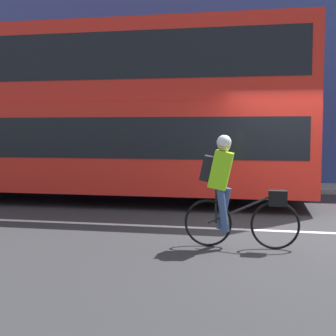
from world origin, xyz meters
TOP-DOWN VIEW (x-y plane):
  - ground_plane at (0.00, 0.00)m, footprint 80.00×80.00m
  - road_center_line at (0.00, -0.05)m, footprint 50.00×0.14m
  - sidewalk_curb at (0.00, 5.63)m, footprint 60.00×1.67m
  - building_facade at (0.00, 6.61)m, footprint 60.00×0.30m
  - bus at (-4.90, 2.56)m, footprint 10.94×2.43m
  - cyclist_on_bike at (-1.03, -1.29)m, footprint 1.66×0.32m

SIDE VIEW (x-z plane):
  - ground_plane at x=0.00m, z-range 0.00..0.00m
  - road_center_line at x=0.00m, z-range 0.00..0.01m
  - sidewalk_curb at x=0.00m, z-range 0.00..0.11m
  - cyclist_on_bike at x=-1.03m, z-range 0.06..1.70m
  - bus at x=-4.90m, z-range 0.22..4.25m
  - building_facade at x=0.00m, z-range 0.00..6.46m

